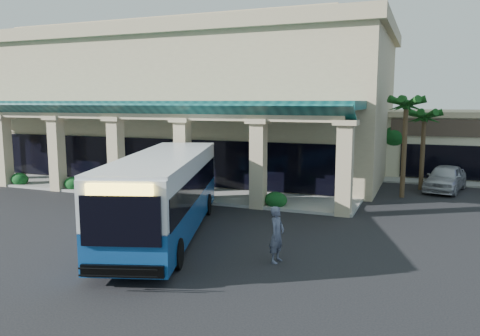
% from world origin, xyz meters
% --- Properties ---
extents(ground, '(110.00, 110.00, 0.00)m').
position_xyz_m(ground, '(0.00, 0.00, 0.00)').
color(ground, black).
extents(main_building, '(30.80, 14.80, 11.35)m').
position_xyz_m(main_building, '(-8.00, 16.00, 5.67)').
color(main_building, tan).
rests_on(main_building, ground).
extents(arcade, '(30.00, 6.20, 5.70)m').
position_xyz_m(arcade, '(-8.00, 6.80, 2.85)').
color(arcade, '#0A4041').
rests_on(arcade, ground).
extents(palm_0, '(2.40, 2.40, 6.60)m').
position_xyz_m(palm_0, '(8.50, 11.00, 3.30)').
color(palm_0, '#0F3B11').
rests_on(palm_0, ground).
extents(palm_1, '(2.40, 2.40, 5.80)m').
position_xyz_m(palm_1, '(9.50, 14.00, 2.90)').
color(palm_1, '#0F3B11').
rests_on(palm_1, ground).
extents(broadleaf_tree, '(2.60, 2.60, 4.81)m').
position_xyz_m(broadleaf_tree, '(7.50, 19.00, 2.41)').
color(broadleaf_tree, '#0E4116').
rests_on(broadleaf_tree, ground).
extents(transit_bus, '(6.53, 12.61, 3.44)m').
position_xyz_m(transit_bus, '(-0.48, -1.00, 1.72)').
color(transit_bus, '#144990').
rests_on(transit_bus, ground).
extents(pedestrian, '(0.58, 0.79, 2.00)m').
position_xyz_m(pedestrian, '(4.93, -2.52, 1.00)').
color(pedestrian, '#4F566B').
rests_on(pedestrian, ground).
extents(car_silver, '(3.01, 5.22, 1.67)m').
position_xyz_m(car_silver, '(10.92, 14.09, 0.84)').
color(car_silver, '#B3B4BC').
rests_on(car_silver, ground).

